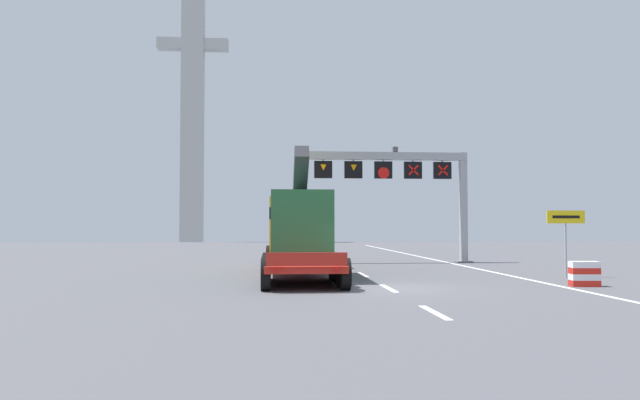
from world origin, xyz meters
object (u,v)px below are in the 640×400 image
heavy_haul_truck_red (297,230)px  exit_sign_yellow (566,226)px  crash_barrier_striped (584,274)px  bridge_pylon_distant (193,79)px  overhead_lane_gantry (403,174)px

heavy_haul_truck_red → exit_sign_yellow: 11.67m
exit_sign_yellow → crash_barrier_striped: bearing=-107.7°
exit_sign_yellow → bridge_pylon_distant: bridge_pylon_distant is taller
crash_barrier_striped → bridge_pylon_distant: bearing=109.9°
overhead_lane_gantry → exit_sign_yellow: size_ratio=3.61×
crash_barrier_striped → bridge_pylon_distant: size_ratio=0.03×
bridge_pylon_distant → exit_sign_yellow: bearing=-67.8°
heavy_haul_truck_red → overhead_lane_gantry: bearing=47.6°
overhead_lane_gantry → bridge_pylon_distant: bearing=111.6°
overhead_lane_gantry → heavy_haul_truck_red: 10.20m
overhead_lane_gantry → crash_barrier_striped: 15.21m
heavy_haul_truck_red → crash_barrier_striped: heavy_haul_truck_red is taller
overhead_lane_gantry → crash_barrier_striped: bearing=-75.9°
heavy_haul_truck_red → exit_sign_yellow: size_ratio=4.99×
overhead_lane_gantry → heavy_haul_truck_red: bearing=-132.4°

